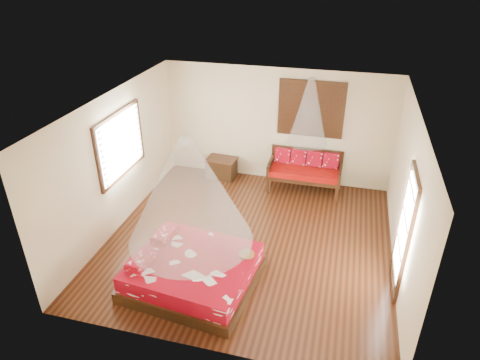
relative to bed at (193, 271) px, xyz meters
The scene contains 10 objects.
room 1.97m from the bed, 65.84° to the left, with size 5.54×5.54×2.84m.
bed is the anchor object (origin of this frame).
daybed 4.11m from the bed, 69.45° to the left, with size 1.72×0.76×0.94m.
storage_chest 3.97m from the bed, 99.65° to the left, with size 0.77×0.59×0.50m.
shutter_panel 4.71m from the bed, 70.99° to the left, with size 1.52×0.06×1.32m.
window_left 3.01m from the bed, 141.08° to the left, with size 0.10×1.74×1.34m.
glazed_door 3.57m from the bed, 14.30° to the left, with size 0.08×1.02×2.16m.
wine_tray 0.99m from the bed, 22.71° to the left, with size 0.28×0.28×0.22m.
mosquito_net_main 1.60m from the bed, ahead, with size 2.03×2.03×1.80m, color white.
mosquito_net_daybed 4.35m from the bed, 68.80° to the left, with size 0.87×0.87×1.50m, color white.
Camera 1 is at (1.58, -6.79, 5.14)m, focal length 32.00 mm.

